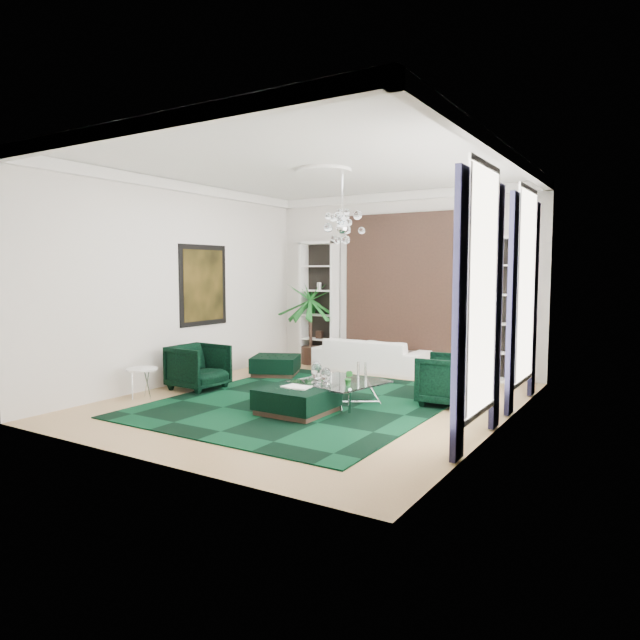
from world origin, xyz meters
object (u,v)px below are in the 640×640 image
Objects in this scene: sofa at (371,355)px; ottoman_front at (297,401)px; armchair_left at (199,367)px; armchair_right at (448,380)px; side_table at (142,384)px; ottoman_side at (276,366)px; coffee_table at (340,394)px; palm at (311,312)px.

sofa is 2.39× the size of ottoman_front.
armchair_left is (-1.84, -3.24, 0.06)m from sofa.
armchair_right reaches higher than side_table.
ottoman_side is 2.95m from side_table.
sofa is 2.68× the size of armchair_right.
armchair_right is at bearing 35.63° from coffee_table.
armchair_left is at bearing -78.11° from armchair_right.
ottoman_side is (-3.87, 0.64, -0.21)m from armchair_right.
ottoman_front is at bearing -100.63° from armchair_left.
armchair_left is 1.72× the size of side_table.
ottoman_front is at bearing 98.72° from sofa.
palm is (-1.64, 0.20, 0.85)m from sofa.
side_table is (-0.65, -2.88, 0.05)m from ottoman_side.
coffee_table is (-1.41, -1.01, -0.20)m from armchair_right.
armchair_right is at bearing 26.36° from side_table.
armchair_left is at bearing 75.67° from side_table.
ottoman_side is (-1.46, -1.42, -0.15)m from sofa.
armchair_left reaches higher than ottoman_front.
palm is at bearing -1.83° from armchair_left.
sofa reaches higher than ottoman_side.
armchair_left is 0.75× the size of coffee_table.
armchair_left is 4.42m from armchair_right.
ottoman_side is at bearing -10.38° from armchair_left.
coffee_table is at bearing -85.04° from armchair_left.
armchair_left is 1.10m from side_table.
coffee_table is 1.20× the size of ottoman_front.
armchair_right reaches higher than coffee_table.
armchair_left is 2.85m from coffee_table.
ottoman_front is 2.83m from side_table.
sofa reaches higher than ottoman_front.
sofa is 3.73m from armchair_left.
armchair_left is 1.88m from ottoman_side.
sofa is 4.60× the size of side_table.
sofa is 2.68× the size of armchair_left.
armchair_right reaches higher than ottoman_side.
ottoman_front is at bearing -48.93° from armchair_right.
coffee_table is 3.34m from side_table.
armchair_left is 3.54m from palm.
ottoman_side is (0.38, 1.82, -0.21)m from armchair_left.
ottoman_side is at bearing 77.19° from side_table.
side_table reaches higher than ottoman_front.
sofa is 2.00× the size of coffee_table.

